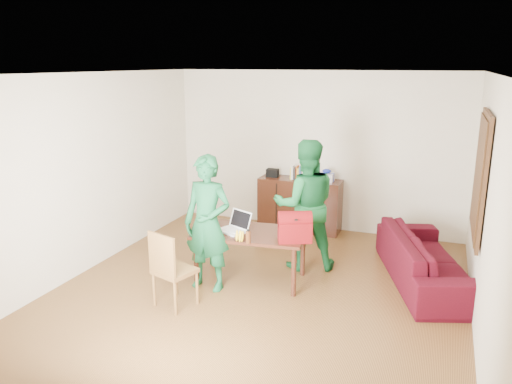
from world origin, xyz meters
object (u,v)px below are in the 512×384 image
at_px(sofa, 427,259).
at_px(chair, 174,284).
at_px(bottle, 248,236).
at_px(person_near, 207,223).
at_px(laptop, 231,228).
at_px(person_far, 305,205).
at_px(red_bag, 295,229).
at_px(table, 251,238).

bearing_deg(sofa, chair, 103.52).
height_order(chair, bottle, chair).
relative_size(person_near, laptop, 3.97).
relative_size(person_far, laptop, 4.19).
relative_size(person_far, bottle, 10.25).
distance_m(person_far, red_bag, 0.82).
bearing_deg(laptop, person_far, 69.34).
xyz_separation_m(person_near, laptop, (0.19, 0.32, -0.14)).
xyz_separation_m(bottle, sofa, (2.06, 1.17, -0.44)).
xyz_separation_m(laptop, red_bag, (0.87, -0.04, 0.10)).
height_order(person_far, sofa, person_far).
bearing_deg(bottle, laptop, 138.57).
height_order(chair, sofa, chair).
height_order(table, laptop, laptop).
xyz_separation_m(table, laptop, (-0.24, -0.08, 0.13)).
xyz_separation_m(person_near, sofa, (2.61, 1.16, -0.55)).
height_order(chair, person_far, person_far).
distance_m(laptop, red_bag, 0.88).
height_order(person_far, bottle, person_far).
bearing_deg(laptop, red_bag, 21.96).
bearing_deg(person_near, table, 46.15).
xyz_separation_m(person_far, sofa, (1.64, 0.07, -0.59)).
bearing_deg(person_far, laptop, 21.63).
bearing_deg(table, bottle, -78.37).
distance_m(person_near, red_bag, 1.10).
relative_size(table, person_far, 0.83).
bearing_deg(red_bag, person_near, 171.60).
relative_size(chair, sofa, 0.43).
xyz_separation_m(table, chair, (-0.58, -1.00, -0.32)).
bearing_deg(person_far, person_near, 25.42).
distance_m(table, person_near, 0.64).
relative_size(table, person_near, 0.88).
relative_size(table, bottle, 8.53).
distance_m(table, chair, 1.20).
xyz_separation_m(chair, laptop, (0.34, 0.91, 0.45)).
bearing_deg(chair, person_near, 93.16).
relative_size(table, laptop, 3.48).
bearing_deg(laptop, sofa, 44.01).
height_order(table, chair, chair).
xyz_separation_m(person_near, person_far, (0.97, 1.09, 0.05)).
distance_m(person_far, laptop, 1.12).
distance_m(table, person_far, 0.93).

